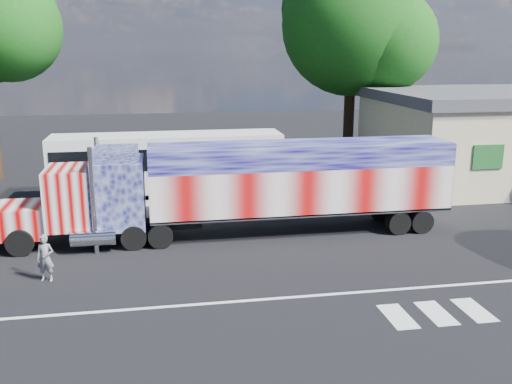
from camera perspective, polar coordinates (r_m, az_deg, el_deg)
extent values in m
plane|color=black|center=(20.77, 1.44, -7.10)|extent=(100.00, 100.00, 0.00)
cube|color=silver|center=(18.07, 3.35, -10.48)|extent=(30.00, 0.15, 0.01)
cube|color=silver|center=(17.37, 13.99, -11.98)|extent=(0.70, 1.60, 0.01)
cube|color=silver|center=(17.87, 17.58, -11.47)|extent=(0.70, 1.60, 0.01)
cube|color=silver|center=(18.42, 20.96, -10.96)|extent=(0.70, 1.60, 0.01)
cube|color=black|center=(23.50, -15.67, -3.41)|extent=(8.31, 0.92, 0.28)
cube|color=#D17777|center=(23.86, -22.82, -2.59)|extent=(2.40, 2.03, 1.20)
cube|color=#D17777|center=(23.27, -18.14, -0.46)|extent=(1.66, 2.31, 2.31)
cube|color=black|center=(23.30, -20.12, 0.45)|extent=(0.06, 1.94, 0.83)
cube|color=#4D528A|center=(23.05, -13.62, -0.04)|extent=(2.03, 2.31, 2.68)
cube|color=#4D528A|center=(22.73, -13.84, 3.68)|extent=(1.66, 2.22, 0.46)
cylinder|color=silver|center=(24.30, -15.41, 0.57)|extent=(0.18, 0.18, 4.06)
cylinder|color=silver|center=(21.94, -15.96, -0.91)|extent=(0.18, 0.18, 4.06)
cylinder|color=silver|center=(24.65, -15.41, -2.68)|extent=(1.66, 0.61, 0.61)
cylinder|color=silver|center=(22.37, -15.94, -4.45)|extent=(1.66, 0.61, 0.61)
cylinder|color=black|center=(23.03, -22.53, -4.71)|extent=(1.02, 0.32, 1.02)
cylinder|color=black|center=(24.92, -21.57, -3.22)|extent=(1.02, 0.32, 1.02)
cylinder|color=black|center=(22.51, -12.12, -4.41)|extent=(0.96, 0.51, 0.96)
cylinder|color=black|center=(24.36, -11.98, -2.97)|extent=(0.96, 0.51, 0.96)
cylinder|color=black|center=(22.49, -9.53, -4.31)|extent=(0.96, 0.51, 0.96)
cylinder|color=black|center=(24.34, -9.59, -2.87)|extent=(0.96, 0.51, 0.96)
cube|color=black|center=(24.01, 4.42, -1.96)|extent=(12.00, 1.02, 0.28)
cube|color=#DE7A7A|center=(23.73, 4.47, 0.50)|extent=(12.37, 2.40, 1.85)
cube|color=#464697|center=(23.44, 4.53, 3.79)|extent=(12.37, 2.40, 0.92)
cube|color=silver|center=(23.97, 4.43, -1.65)|extent=(12.37, 2.40, 0.11)
cube|color=silver|center=(25.86, 17.94, 2.03)|extent=(0.04, 2.31, 2.68)
cylinder|color=black|center=(24.52, 14.01, -2.98)|extent=(0.96, 0.51, 0.96)
cylinder|color=black|center=(26.22, 12.32, -1.76)|extent=(0.96, 0.51, 0.96)
cylinder|color=black|center=(24.94, 16.14, -2.83)|extent=(0.96, 0.51, 0.96)
cylinder|color=black|center=(26.62, 14.34, -1.64)|extent=(0.96, 0.51, 0.96)
cube|color=white|center=(29.29, -8.77, 2.48)|extent=(11.49, 2.49, 3.35)
cube|color=black|center=(29.17, -8.82, 3.68)|extent=(11.11, 2.55, 1.05)
cube|color=black|center=(29.57, -8.68, 0.12)|extent=(11.49, 2.49, 0.24)
cube|color=black|center=(29.72, -19.92, 2.24)|extent=(0.06, 2.20, 1.34)
cylinder|color=black|center=(28.64, -17.26, -0.73)|extent=(0.96, 0.29, 0.96)
cylinder|color=black|center=(30.95, -16.74, 0.40)|extent=(0.96, 0.29, 0.96)
cylinder|color=black|center=(28.59, -2.86, -0.12)|extent=(0.96, 0.29, 0.96)
cylinder|color=black|center=(30.90, -3.42, 0.96)|extent=(0.96, 0.29, 0.96)
cylinder|color=black|center=(28.71, -1.16, -0.05)|extent=(0.96, 0.29, 0.96)
cylinder|color=black|center=(31.01, -1.84, 1.03)|extent=(0.96, 0.29, 0.96)
cube|color=#1E5926|center=(29.98, 22.19, 3.27)|extent=(1.60, 0.08, 1.20)
imported|color=slate|center=(20.23, -20.33, -6.21)|extent=(0.65, 0.50, 1.59)
sphere|color=#175414|center=(34.88, -23.64, 14.84)|extent=(5.87, 5.87, 5.87)
cylinder|color=black|center=(39.08, 9.29, 8.24)|extent=(0.70, 0.70, 7.20)
sphere|color=#175414|center=(38.91, 9.62, 16.17)|extent=(9.16, 9.16, 9.16)
sphere|color=#175414|center=(38.25, 12.93, 14.51)|extent=(6.41, 6.41, 6.41)
sphere|color=#175414|center=(39.84, 7.05, 17.69)|extent=(5.95, 5.95, 5.95)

